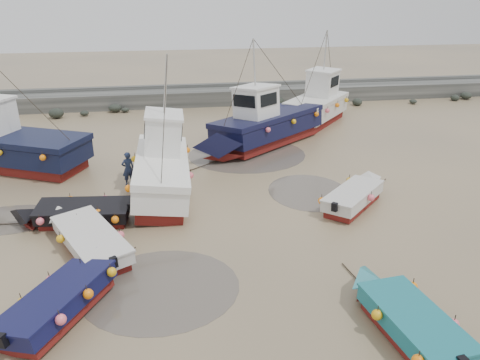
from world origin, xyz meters
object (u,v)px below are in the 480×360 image
at_px(dinghy_0, 88,235).
at_px(dinghy_3, 357,193).
at_px(dinghy_2, 406,314).
at_px(cabin_boat_3, 319,102).
at_px(cabin_boat_0, 1,143).
at_px(person, 130,185).
at_px(dinghy_4, 74,211).
at_px(cabin_boat_2, 263,125).
at_px(dinghy_1, 67,294).
at_px(cabin_boat_1, 158,163).

distance_m(dinghy_0, dinghy_3, 11.20).
xyz_separation_m(dinghy_2, cabin_boat_3, (4.80, 21.61, 0.83)).
bearing_deg(cabin_boat_0, person, -92.76).
xyz_separation_m(dinghy_4, cabin_boat_0, (-4.67, 7.43, 0.76)).
distance_m(cabin_boat_3, person, 16.08).
relative_size(dinghy_0, cabin_boat_2, 0.66).
bearing_deg(dinghy_2, person, 116.56).
bearing_deg(person, cabin_boat_0, -49.23).
xyz_separation_m(dinghy_3, cabin_boat_2, (-2.28, 8.84, 0.77)).
height_order(dinghy_2, dinghy_4, same).
bearing_deg(cabin_boat_2, dinghy_3, 156.73).
distance_m(dinghy_0, dinghy_2, 10.93).
xyz_separation_m(dinghy_1, cabin_boat_2, (8.90, 14.28, 0.77)).
relative_size(dinghy_0, cabin_boat_0, 0.58).
relative_size(cabin_boat_1, person, 5.88).
bearing_deg(dinghy_1, cabin_boat_0, 140.84).
bearing_deg(dinghy_3, cabin_boat_1, -153.67).
xyz_separation_m(dinghy_0, dinghy_2, (9.10, -6.05, 0.02)).
xyz_separation_m(dinghy_3, person, (-9.89, 3.98, -0.55)).
relative_size(dinghy_3, cabin_boat_0, 0.43).
xyz_separation_m(dinghy_3, cabin_boat_0, (-16.50, 7.67, 0.75)).
xyz_separation_m(dinghy_1, dinghy_4, (-0.65, 5.67, 0.00)).
xyz_separation_m(dinghy_3, cabin_boat_3, (2.86, 13.67, 0.83)).
xyz_separation_m(dinghy_2, cabin_boat_0, (-14.56, 15.61, 0.75)).
bearing_deg(cabin_boat_2, dinghy_0, 103.04).
bearing_deg(dinghy_1, person, 110.94).
bearing_deg(dinghy_3, dinghy_0, -124.08).
relative_size(dinghy_1, dinghy_3, 1.22).
height_order(dinghy_3, person, dinghy_3).
relative_size(dinghy_2, cabin_boat_3, 0.74).
xyz_separation_m(dinghy_4, person, (1.94, 3.75, -0.55)).
bearing_deg(cabin_boat_1, person, 148.82).
distance_m(dinghy_3, cabin_boat_0, 18.21).
relative_size(dinghy_2, cabin_boat_1, 0.58).
bearing_deg(cabin_boat_3, dinghy_2, -61.63).
relative_size(dinghy_2, dinghy_4, 0.95).
xyz_separation_m(cabin_boat_2, person, (-7.61, -4.86, -1.32)).
relative_size(dinghy_2, cabin_boat_2, 0.60).
bearing_deg(dinghy_4, dinghy_0, -153.02).
xyz_separation_m(dinghy_1, person, (1.29, 9.42, -0.55)).
relative_size(dinghy_1, person, 3.39).
bearing_deg(dinghy_1, dinghy_4, 125.25).
relative_size(cabin_boat_2, person, 5.64).
bearing_deg(cabin_boat_3, dinghy_4, -96.66).
height_order(cabin_boat_1, cabin_boat_2, same).
height_order(cabin_boat_0, cabin_boat_1, same).
bearing_deg(dinghy_4, cabin_boat_3, -40.82).
bearing_deg(cabin_boat_3, cabin_boat_0, -121.88).
bearing_deg(dinghy_0, cabin_boat_2, 24.64).
height_order(dinghy_0, cabin_boat_3, cabin_boat_3).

